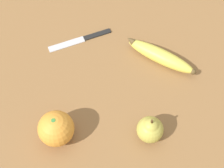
{
  "coord_description": "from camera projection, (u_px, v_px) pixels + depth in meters",
  "views": [
    {
      "loc": [
        0.45,
        -0.28,
        0.71
      ],
      "look_at": [
        0.07,
        -0.05,
        0.03
      ],
      "focal_mm": 50.0,
      "sensor_mm": 36.0,
      "label": 1
    }
  ],
  "objects": [
    {
      "name": "orange",
      "position": [
        56.0,
        129.0,
        0.73
      ],
      "size": [
        0.09,
        0.09,
        0.09
      ],
      "color": "orange",
      "rests_on": "ground_plane"
    },
    {
      "name": "banana",
      "position": [
        160.0,
        56.0,
        0.87
      ],
      "size": [
        0.21,
        0.13,
        0.04
      ],
      "rotation": [
        0.0,
        0.0,
        3.6
      ],
      "color": "#DBCC4C",
      "rests_on": "ground_plane"
    },
    {
      "name": "paring_knife",
      "position": [
        82.0,
        39.0,
        0.93
      ],
      "size": [
        0.05,
        0.2,
        0.01
      ],
      "rotation": [
        0.0,
        0.0,
        3.0
      ],
      "color": "silver",
      "rests_on": "ground_plane"
    },
    {
      "name": "pear",
      "position": [
        150.0,
        129.0,
        0.73
      ],
      "size": [
        0.06,
        0.06,
        0.08
      ],
      "color": "#B7AD47",
      "rests_on": "ground_plane"
    },
    {
      "name": "ground_plane",
      "position": [
        115.0,
        65.0,
        0.88
      ],
      "size": [
        3.0,
        3.0,
        0.0
      ],
      "primitive_type": "plane",
      "color": "olive"
    }
  ]
}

